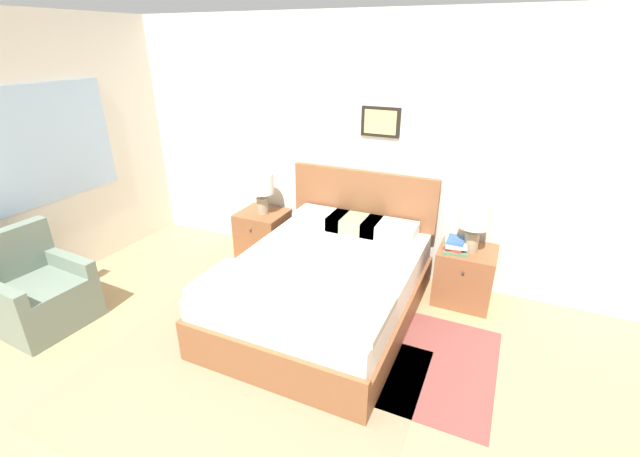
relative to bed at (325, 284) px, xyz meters
The scene contains 14 objects.
wall_back 1.47m from the bed, 94.75° to the left, with size 7.76×0.09×2.60m.
wall_left 2.99m from the bed, behind, with size 0.08×5.18×2.60m.
area_rug_main 1.14m from the bed, 100.17° to the right, with size 2.46×1.90×0.01m.
area_rug_bedside 1.12m from the bed, 14.44° to the right, with size 0.97×1.24×0.01m.
bed is the anchor object (origin of this frame).
armchair 2.53m from the bed, 152.33° to the right, with size 0.74×0.73×0.85m.
nightstand_near_window 1.36m from the bed, 145.76° to the left, with size 0.52×0.50×0.54m.
nightstand_by_door 1.36m from the bed, 34.24° to the left, with size 0.52×0.50×0.54m.
table_lamp_near_window 1.45m from the bed, 145.66° to the left, with size 0.27×0.27×0.47m.
table_lamp_by_door 1.47m from the bed, 33.57° to the left, with size 0.27×0.27×0.47m.
book_thick_bottom 1.26m from the bed, 35.45° to the left, with size 0.25×0.31×0.02m.
book_hardcover_middle 1.27m from the bed, 35.45° to the left, with size 0.20×0.26×0.03m.
book_novel_upper 1.27m from the bed, 35.45° to the left, with size 0.23×0.28×0.03m.
book_slim_near_top 1.28m from the bed, 35.45° to the left, with size 0.15×0.20×0.03m.
Camera 1 is at (1.44, -1.31, 2.34)m, focal length 24.00 mm.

